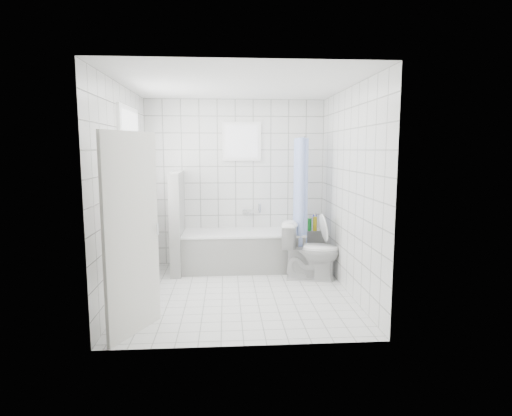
{
  "coord_description": "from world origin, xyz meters",
  "views": [
    {
      "loc": [
        -0.16,
        -5.29,
        1.82
      ],
      "look_at": [
        0.24,
        0.35,
        1.05
      ],
      "focal_mm": 30.0,
      "sensor_mm": 36.0,
      "label": 1
    }
  ],
  "objects": [
    {
      "name": "ledge_bottles",
      "position": [
        1.23,
        1.33,
        0.66
      ],
      "size": [
        0.17,
        0.19,
        0.23
      ],
      "color": "#18902B",
      "rests_on": "tiled_ledge"
    },
    {
      "name": "bathtub",
      "position": [
        0.1,
        1.12,
        0.29
      ],
      "size": [
        1.83,
        0.77,
        0.58
      ],
      "color": "white",
      "rests_on": "ground"
    },
    {
      "name": "toilet",
      "position": [
        1.03,
        0.54,
        0.41
      ],
      "size": [
        0.87,
        0.61,
        0.81
      ],
      "primitive_type": "imported",
      "rotation": [
        0.0,
        0.0,
        1.36
      ],
      "color": "white",
      "rests_on": "ground"
    },
    {
      "name": "door",
      "position": [
        -1.07,
        -1.12,
        1.0
      ],
      "size": [
        0.39,
        0.74,
        2.0
      ],
      "primitive_type": "cube",
      "rotation": [
        0.0,
        0.0,
        -0.46
      ],
      "color": "silver",
      "rests_on": "ground"
    },
    {
      "name": "window_left",
      "position": [
        -1.35,
        0.3,
        1.6
      ],
      "size": [
        0.01,
        0.9,
        1.4
      ],
      "primitive_type": "cube",
      "color": "white",
      "rests_on": "wall_left"
    },
    {
      "name": "ground",
      "position": [
        0.0,
        0.0,
        0.0
      ],
      "size": [
        3.0,
        3.0,
        0.0
      ],
      "primitive_type": "plane",
      "color": "white",
      "rests_on": "ground"
    },
    {
      "name": "partition_wall",
      "position": [
        -0.88,
        1.07,
        0.75
      ],
      "size": [
        0.15,
        0.85,
        1.5
      ],
      "primitive_type": "cube",
      "color": "white",
      "rests_on": "ground"
    },
    {
      "name": "tiled_ledge",
      "position": [
        1.22,
        1.38,
        0.28
      ],
      "size": [
        0.4,
        0.24,
        0.55
      ],
      "primitive_type": "cube",
      "color": "white",
      "rests_on": "ground"
    },
    {
      "name": "shower_curtain",
      "position": [
        0.95,
        0.97,
        1.1
      ],
      "size": [
        0.14,
        0.48,
        1.78
      ],
      "primitive_type": null,
      "color": "#5174EF",
      "rests_on": "curtain_rod"
    },
    {
      "name": "wall_left",
      "position": [
        -1.4,
        0.0,
        1.3
      ],
      "size": [
        0.02,
        3.0,
        2.6
      ],
      "primitive_type": "cube",
      "color": "white",
      "rests_on": "ground"
    },
    {
      "name": "wall_back",
      "position": [
        0.0,
        1.5,
        1.3
      ],
      "size": [
        2.8,
        0.02,
        2.6
      ],
      "primitive_type": "cube",
      "color": "white",
      "rests_on": "ground"
    },
    {
      "name": "window_sill",
      "position": [
        -1.31,
        0.3,
        0.86
      ],
      "size": [
        0.18,
        1.02,
        0.08
      ],
      "primitive_type": "cube",
      "color": "white",
      "rests_on": "wall_left"
    },
    {
      "name": "curtain_rod",
      "position": [
        0.95,
        1.1,
        2.0
      ],
      "size": [
        0.02,
        0.8,
        0.02
      ],
      "primitive_type": "cylinder",
      "rotation": [
        1.57,
        0.0,
        0.0
      ],
      "color": "silver",
      "rests_on": "wall_back"
    },
    {
      "name": "wall_front",
      "position": [
        0.0,
        -1.5,
        1.3
      ],
      "size": [
        2.8,
        0.02,
        2.6
      ],
      "primitive_type": "cube",
      "color": "white",
      "rests_on": "ground"
    },
    {
      "name": "sill_bottles",
      "position": [
        -1.3,
        0.28,
        1.04
      ],
      "size": [
        0.15,
        0.78,
        0.3
      ],
      "color": "silver",
      "rests_on": "window_sill"
    },
    {
      "name": "window_back",
      "position": [
        0.1,
        1.46,
        1.95
      ],
      "size": [
        0.5,
        0.01,
        0.5
      ],
      "primitive_type": "cube",
      "color": "white",
      "rests_on": "wall_back"
    },
    {
      "name": "tub_faucet",
      "position": [
        0.2,
        1.46,
        0.85
      ],
      "size": [
        0.18,
        0.06,
        0.06
      ],
      "primitive_type": "cube",
      "color": "silver",
      "rests_on": "wall_back"
    },
    {
      "name": "ceiling",
      "position": [
        0.0,
        0.0,
        2.6
      ],
      "size": [
        3.0,
        3.0,
        0.0
      ],
      "primitive_type": "plane",
      "rotation": [
        3.14,
        0.0,
        0.0
      ],
      "color": "white",
      "rests_on": "ground"
    },
    {
      "name": "wall_right",
      "position": [
        1.4,
        0.0,
        1.3
      ],
      "size": [
        0.02,
        3.0,
        2.6
      ],
      "primitive_type": "cube",
      "color": "white",
      "rests_on": "ground"
    }
  ]
}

